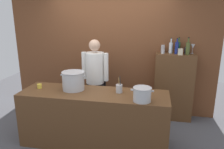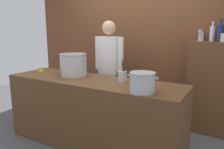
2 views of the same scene
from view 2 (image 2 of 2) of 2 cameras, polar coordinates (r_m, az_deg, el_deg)
The scene contains 15 objects.
ground_plane at distance 3.12m, azimuth -4.96°, elevation -17.65°, with size 8.00×8.00×0.00m, color #4C4C51.
brick_back_panel at distance 3.94m, azimuth 6.68°, elevation 11.21°, with size 4.40×0.10×3.00m, color brown.
prep_counter at distance 2.93m, azimuth -5.11°, elevation -9.95°, with size 2.36×0.70×0.90m, color brown.
bar_cabinet at distance 3.51m, azimuth 25.17°, elevation -3.40°, with size 0.76×0.32×1.36m, color brown.
chef at distance 3.44m, azimuth -0.76°, elevation 2.28°, with size 0.53×0.38×1.66m.
stockpot_large at distance 3.05m, azimuth -10.06°, elevation 2.53°, with size 0.43×0.37×0.30m.
stockpot_small at distance 2.22m, azimuth 7.94°, elevation -2.03°, with size 0.33×0.27×0.21m.
utensil_crock at distance 2.64m, azimuth 2.75°, elevation -0.50°, with size 0.10×0.10×0.28m.
butter_jar at distance 3.44m, azimuth -18.01°, elevation 1.22°, with size 0.08×0.08×0.07m, color yellow.
wine_bottle_green at distance 3.48m, azimuth 27.21°, elevation 9.59°, with size 0.06×0.06×0.31m.
wine_bottle_cobalt at distance 3.40m, azimuth 26.42°, elevation 9.74°, with size 0.07×0.07×0.30m.
wine_bottle_clear at distance 3.47m, azimuth 24.72°, elevation 9.75°, with size 0.07×0.07×0.30m.
wine_glass_tall at distance 3.42m, azimuth 22.05°, elevation 9.98°, with size 0.07×0.07×0.17m.
spice_tin_cream at distance 3.31m, azimuth 27.26°, elevation 8.54°, with size 0.08×0.08×0.12m, color beige.
spice_tin_silver at distance 3.52m, azimuth 22.28°, elevation 9.17°, with size 0.07×0.07×0.13m, color #B2B2B7.
Camera 2 is at (1.59, -2.21, 1.53)m, focal length 34.98 mm.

